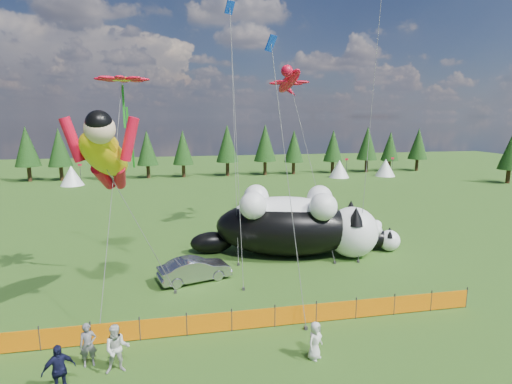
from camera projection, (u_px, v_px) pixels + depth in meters
ground at (243, 300)px, 21.15m from camera, size 160.00×160.00×0.00m
safety_fence at (253, 319)px, 18.16m from camera, size 22.06×0.06×1.10m
tree_line at (198, 152)px, 63.81m from camera, size 90.00×4.00×8.00m
festival_tents at (272, 170)px, 61.53m from camera, size 50.00×3.20×2.80m
cat_large at (294, 224)px, 27.66m from camera, size 12.89×6.99×4.73m
cat_small at (365, 236)px, 29.28m from camera, size 5.27×3.74×2.06m
car at (195, 269)px, 23.51m from camera, size 4.50×2.61×1.40m
spectator_a at (88, 345)px, 15.42m from camera, size 0.72×0.56×1.75m
spectator_b at (117, 349)px, 15.01m from camera, size 0.98×0.63×1.92m
spectator_c at (59, 370)px, 13.74m from camera, size 1.25×1.01×1.90m
spectator_e at (315, 341)px, 15.89m from camera, size 0.91×0.85×1.56m
superhero_kite at (105, 155)px, 18.37m from camera, size 5.73×5.88×10.41m
gecko_kite at (289, 81)px, 32.43m from camera, size 3.56×12.06×15.12m
flower_kite at (122, 82)px, 20.98m from camera, size 3.41×7.80×12.88m
diamond_kite_a at (230, 19)px, 24.59m from camera, size 1.06×5.98×17.33m
diamond_kite_c at (272, 54)px, 19.31m from camera, size 1.34×4.41×14.01m
diamond_kite_d at (230, 3)px, 30.31m from camera, size 1.16×8.86×21.08m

